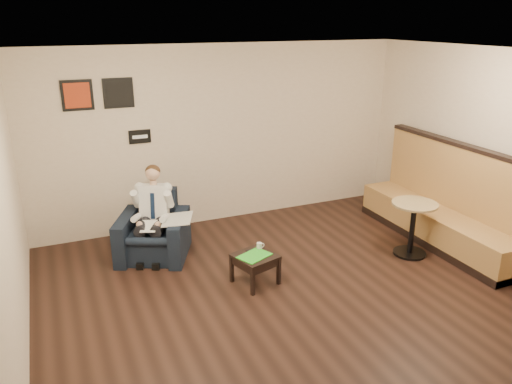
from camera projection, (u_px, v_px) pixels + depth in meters
name	position (u px, v px, depth m)	size (l,w,h in m)	color
ground	(314.00, 309.00, 5.71)	(6.00, 6.00, 0.00)	black
wall_back	(223.00, 135.00, 7.85)	(6.00, 0.02, 2.80)	beige
wall_left	(4.00, 242.00, 4.13)	(0.02, 6.00, 2.80)	beige
ceiling	(325.00, 57.00, 4.78)	(6.00, 6.00, 0.02)	white
seating_sign	(140.00, 137.00, 7.32)	(0.32, 0.02, 0.20)	black
art_print_left	(77.00, 95.00, 6.80)	(0.42, 0.03, 0.42)	#B93716
art_print_right	(118.00, 93.00, 7.01)	(0.42, 0.03, 0.42)	black
armchair	(153.00, 227.00, 6.85)	(0.90, 0.90, 0.88)	black
seated_man	(150.00, 219.00, 6.68)	(0.57, 0.86, 1.20)	silver
lap_papers	(149.00, 226.00, 6.62)	(0.20, 0.29, 0.01)	white
newspaper	(177.00, 219.00, 6.70)	(0.38, 0.48, 0.01)	silver
side_table	(255.00, 269.00, 6.22)	(0.47, 0.47, 0.38)	black
green_folder	(254.00, 256.00, 6.12)	(0.38, 0.27, 0.01)	green
coffee_mug	(259.00, 246.00, 6.31)	(0.07, 0.07, 0.08)	white
smartphone	(251.00, 250.00, 6.28)	(0.12, 0.06, 0.01)	black
banquette	(441.00, 195.00, 7.22)	(0.67, 2.82, 1.44)	#AC7E42
cafe_table	(412.00, 229.00, 6.91)	(0.62, 0.62, 0.77)	#A28658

